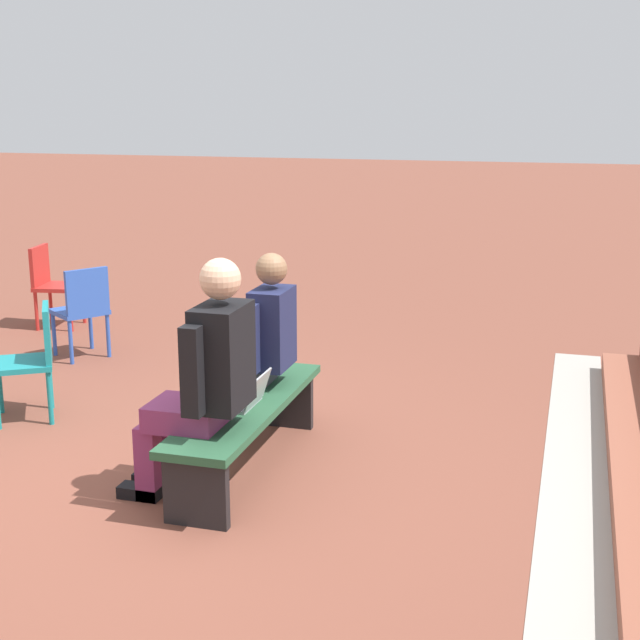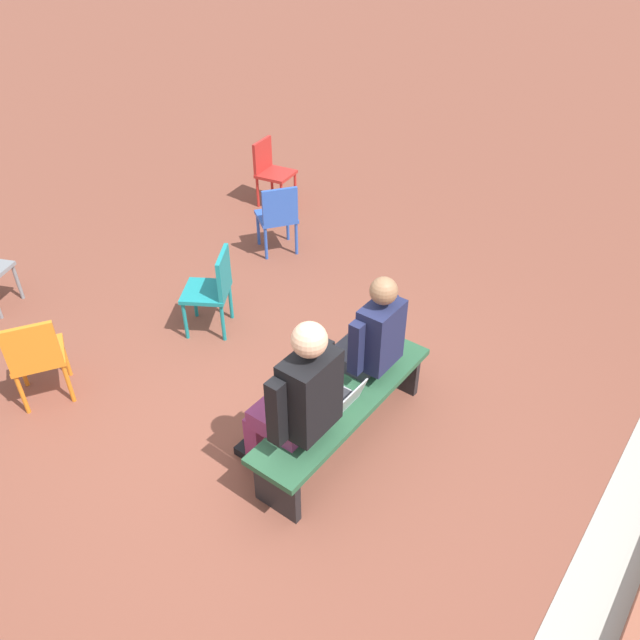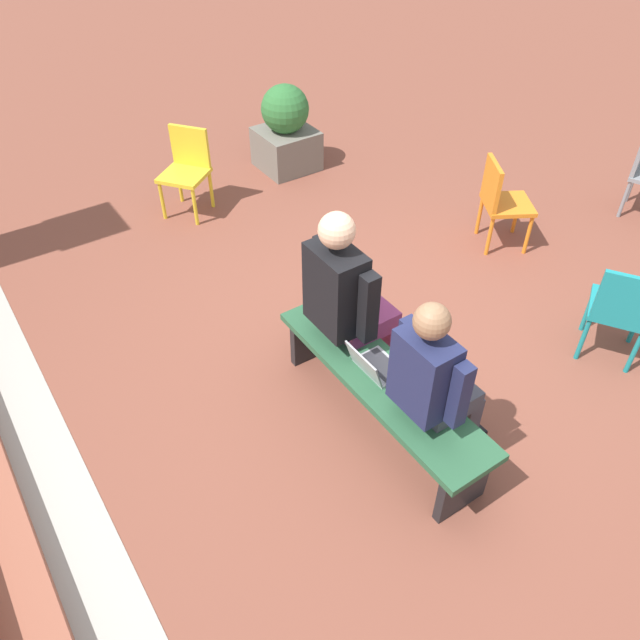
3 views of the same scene
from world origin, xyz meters
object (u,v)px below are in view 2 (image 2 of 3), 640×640
at_px(bench, 345,408).
at_px(laptop, 341,400).
at_px(person_adult, 297,400).
at_px(plastic_chair_foreground, 271,169).
at_px(plastic_chair_near_bench_right, 278,215).
at_px(person_student, 368,342).
at_px(plastic_chair_by_pillar, 213,287).
at_px(plastic_chair_far_right, 36,355).

bearing_deg(bench, laptop, 10.07).
relative_size(bench, person_adult, 1.25).
xyz_separation_m(person_adult, plastic_chair_foreground, (-3.37, -3.16, -0.28)).
bearing_deg(plastic_chair_near_bench_right, plastic_chair_foreground, -135.64).
distance_m(person_student, plastic_chair_by_pillar, 1.78).
height_order(person_student, plastic_chair_near_bench_right, person_student).
bearing_deg(person_student, plastic_chair_near_bench_right, -124.91).
bearing_deg(plastic_chair_by_pillar, person_adult, 62.04).
distance_m(plastic_chair_foreground, plastic_chair_far_right, 4.13).
distance_m(plastic_chair_foreground, plastic_chair_near_bench_right, 1.32).
distance_m(person_adult, plastic_chair_by_pillar, 2.01).
bearing_deg(person_adult, person_student, 179.56).
bearing_deg(person_adult, plastic_chair_foreground, -136.87).
xyz_separation_m(bench, plastic_chair_far_right, (1.12, -2.26, 0.13)).
bearing_deg(plastic_chair_by_pillar, plastic_chair_far_right, -15.19).
height_order(bench, laptop, laptop).
height_order(plastic_chair_near_bench_right, plastic_chair_by_pillar, same).
distance_m(bench, person_student, 0.53).
bearing_deg(laptop, person_adult, -11.92).
bearing_deg(plastic_chair_far_right, bench, 116.23).
xyz_separation_m(laptop, plastic_chair_far_right, (1.05, -2.28, -0.02)).
bearing_deg(person_student, plastic_chair_foreground, -128.41).
relative_size(bench, laptop, 5.62).
relative_size(person_adult, plastic_chair_near_bench_right, 1.72).
distance_m(person_student, laptop, 0.51).
height_order(laptop, plastic_chair_far_right, plastic_chair_far_right).
distance_m(bench, plastic_chair_by_pillar, 1.90).
bearing_deg(laptop, plastic_chair_by_pillar, -106.05).
bearing_deg(plastic_chair_foreground, plastic_chair_near_bench_right, 44.36).
bearing_deg(plastic_chair_far_right, plastic_chair_by_pillar, 164.81).
relative_size(person_student, plastic_chair_by_pillar, 1.58).
relative_size(laptop, plastic_chair_far_right, 0.38).
height_order(bench, plastic_chair_by_pillar, plastic_chair_by_pillar).
bearing_deg(plastic_chair_foreground, plastic_chair_by_pillar, 29.82).
height_order(plastic_chair_by_pillar, plastic_chair_far_right, same).
relative_size(person_student, plastic_chair_far_right, 1.58).
height_order(laptop, plastic_chair_by_pillar, plastic_chair_by_pillar).
bearing_deg(plastic_chair_far_right, person_student, 124.41).
height_order(person_adult, plastic_chair_foreground, person_adult).
bearing_deg(person_student, plastic_chair_far_right, -55.59).
xyz_separation_m(bench, person_student, (-0.39, -0.07, 0.36)).
relative_size(bench, plastic_chair_near_bench_right, 2.14).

